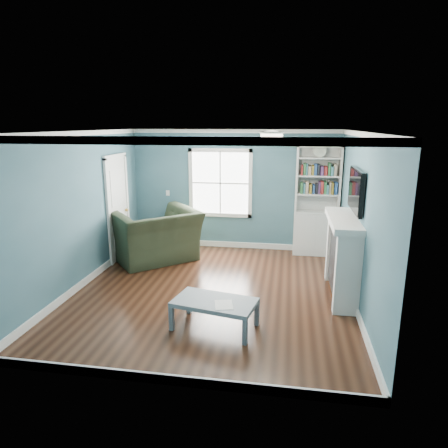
# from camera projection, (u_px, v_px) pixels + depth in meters

# --- Properties ---
(floor) EXTENTS (5.00, 5.00, 0.00)m
(floor) POSITION_uv_depth(u_px,v_px,m) (213.00, 291.00, 6.65)
(floor) COLOR black
(floor) RESTS_ON ground
(room_walls) EXTENTS (5.00, 5.00, 5.00)m
(room_walls) POSITION_uv_depth(u_px,v_px,m) (212.00, 198.00, 6.27)
(room_walls) COLOR #335967
(room_walls) RESTS_ON ground
(trim) EXTENTS (4.50, 5.00, 2.60)m
(trim) POSITION_uv_depth(u_px,v_px,m) (212.00, 219.00, 6.35)
(trim) COLOR white
(trim) RESTS_ON ground
(window) EXTENTS (1.40, 0.06, 1.50)m
(window) POSITION_uv_depth(u_px,v_px,m) (220.00, 183.00, 8.72)
(window) COLOR white
(window) RESTS_ON room_walls
(bookshelf) EXTENTS (0.90, 0.35, 2.31)m
(bookshelf) POSITION_uv_depth(u_px,v_px,m) (316.00, 212.00, 8.35)
(bookshelf) COLOR silver
(bookshelf) RESTS_ON ground
(fireplace) EXTENTS (0.44, 1.58, 1.30)m
(fireplace) POSITION_uv_depth(u_px,v_px,m) (343.00, 258.00, 6.36)
(fireplace) COLOR black
(fireplace) RESTS_ON ground
(tv) EXTENTS (0.06, 1.10, 0.65)m
(tv) POSITION_uv_depth(u_px,v_px,m) (356.00, 190.00, 6.08)
(tv) COLOR black
(tv) RESTS_ON fireplace
(door) EXTENTS (0.12, 0.98, 2.17)m
(door) POSITION_uv_depth(u_px,v_px,m) (118.00, 207.00, 8.08)
(door) COLOR silver
(door) RESTS_ON ground
(ceiling_fixture) EXTENTS (0.38, 0.38, 0.15)m
(ceiling_fixture) POSITION_uv_depth(u_px,v_px,m) (272.00, 135.00, 5.98)
(ceiling_fixture) COLOR white
(ceiling_fixture) RESTS_ON room_walls
(light_switch) EXTENTS (0.08, 0.01, 0.12)m
(light_switch) POSITION_uv_depth(u_px,v_px,m) (168.00, 193.00, 8.97)
(light_switch) COLOR white
(light_switch) RESTS_ON room_walls
(recliner) EXTENTS (1.88, 1.83, 1.39)m
(recliner) POSITION_uv_depth(u_px,v_px,m) (155.00, 227.00, 8.03)
(recliner) COLOR #232C1B
(recliner) RESTS_ON ground
(coffee_table) EXTENTS (1.19, 0.80, 0.40)m
(coffee_table) POSITION_uv_depth(u_px,v_px,m) (215.00, 304.00, 5.39)
(coffee_table) COLOR #535B64
(coffee_table) RESTS_ON ground
(paper_sheet) EXTENTS (0.29, 0.34, 0.00)m
(paper_sheet) POSITION_uv_depth(u_px,v_px,m) (224.00, 305.00, 5.24)
(paper_sheet) COLOR white
(paper_sheet) RESTS_ON coffee_table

